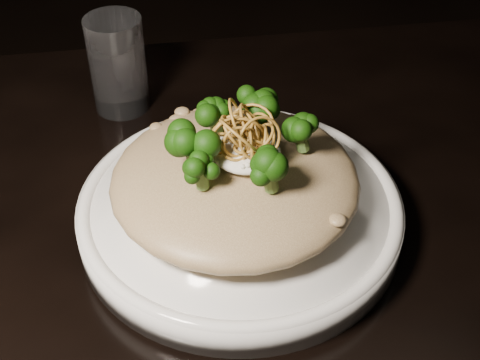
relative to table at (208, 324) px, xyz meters
name	(u,v)px	position (x,y,z in m)	size (l,w,h in m)	color
table	(208,324)	(0.00, 0.00, 0.00)	(1.10, 0.80, 0.75)	black
plate	(240,213)	(0.04, 0.05, 0.10)	(0.29, 0.29, 0.03)	white
risotto	(235,180)	(0.03, 0.05, 0.14)	(0.22, 0.22, 0.05)	brown
broccoli	(247,138)	(0.04, 0.04, 0.19)	(0.13, 0.13, 0.05)	black
cheese	(246,152)	(0.04, 0.04, 0.17)	(0.06, 0.06, 0.02)	white
shallots	(245,129)	(0.04, 0.04, 0.20)	(0.05, 0.05, 0.04)	brown
drinking_glass	(118,64)	(-0.07, 0.26, 0.14)	(0.06, 0.06, 0.11)	white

